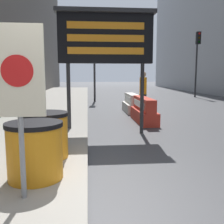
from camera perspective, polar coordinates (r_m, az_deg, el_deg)
name	(u,v)px	position (r m, az deg, el deg)	size (l,w,h in m)	color
ground_plane	(88,206)	(3.38, -5.29, -19.74)	(120.00, 120.00, 0.00)	#474749
bare_tree	(21,76)	(12.86, -19.15, 7.46)	(0.98, 1.20, 2.90)	#4C3D2D
barrel_drum_foreground	(35,150)	(3.74, -16.42, -8.01)	(0.77, 0.77, 0.78)	orange
barrel_drum_middle	(46,135)	(4.63, -14.18, -4.85)	(0.77, 0.77, 0.78)	orange
warning_sign	(18,83)	(3.03, -19.72, 5.90)	(0.57, 0.08, 1.95)	gray
message_board	(106,39)	(7.01, -1.38, 15.64)	(2.57, 0.36, 3.23)	#28282B
jersey_barrier_red_striped	(144,111)	(8.94, 6.94, 0.18)	(0.56, 2.12, 0.83)	red
jersey_barrier_white	(132,104)	(11.29, 4.36, 1.73)	(0.62, 1.86, 0.78)	silver
traffic_cone_near	(152,113)	(8.56, 8.62, -0.22)	(0.41, 0.41, 0.74)	black
traffic_light_near_curb	(94,53)	(15.75, -3.86, 12.79)	(0.28, 0.44, 3.99)	#2D2D30
traffic_light_far_side	(197,51)	(19.89, 18.10, 12.56)	(0.28, 0.44, 4.58)	#2D2D30
pedestrian_worker	(143,89)	(10.51, 6.76, 4.92)	(0.35, 0.50, 1.72)	#333338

